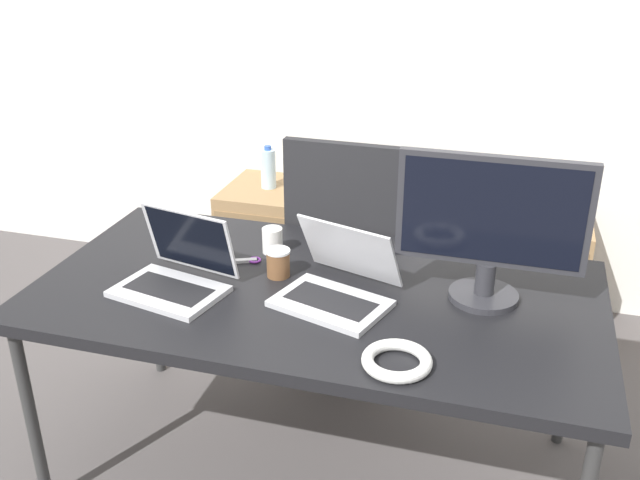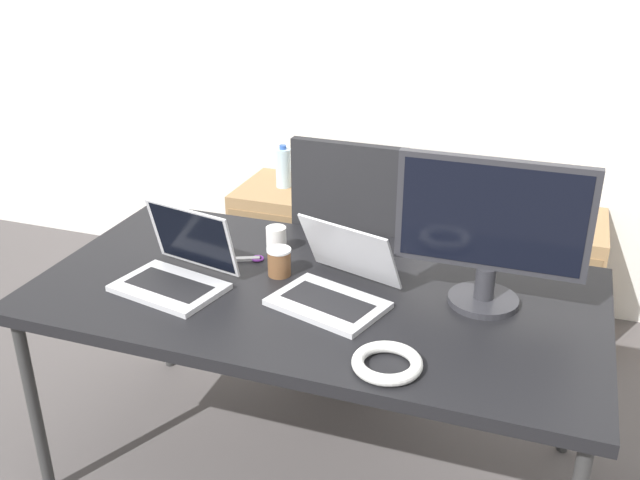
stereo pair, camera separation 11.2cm
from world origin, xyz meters
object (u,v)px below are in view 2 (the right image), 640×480
cabinet_left (285,239)px  water_bottle (283,168)px  cabinet_right (550,278)px  monitor (491,230)px  laptop_left (177,270)px  coffee_cup_white (276,239)px  office_chair (360,284)px  cable_coil (387,363)px  laptop_right (335,285)px  coffee_cup_brown (279,262)px

cabinet_left → water_bottle: (-0.00, 0.00, 0.38)m
cabinet_right → monitor: (-0.19, -1.14, 0.69)m
water_bottle → laptop_left: size_ratio=0.58×
coffee_cup_white → cabinet_right: bearing=47.6°
office_chair → water_bottle: (-0.56, 0.54, 0.28)m
water_bottle → cable_coil: bearing=-59.3°
laptop_right → coffee_cup_brown: (-0.22, 0.09, -0.00)m
laptop_right → monitor: monitor is taller
water_bottle → coffee_cup_brown: coffee_cup_brown is taller
water_bottle → monitor: (1.12, -1.15, 0.30)m
cabinet_left → cabinet_right: (1.31, 0.00, 0.00)m
coffee_cup_brown → cable_coil: coffee_cup_brown is taller
laptop_left → cable_coil: (0.75, -0.23, -0.03)m
laptop_right → coffee_cup_white: 0.40m
cabinet_left → coffee_cup_white: bearing=-69.0°
water_bottle → monitor: size_ratio=0.38×
cabinet_left → cable_coil: 1.89m
cabinet_right → water_bottle: (-1.31, 0.00, 0.38)m
monitor → cable_coil: size_ratio=3.00×
cabinet_right → coffee_cup_brown: (-0.85, -1.18, 0.49)m
cabinet_right → water_bottle: bearing=179.9°
cabinet_left → coffee_cup_brown: bearing=-68.3°
coffee_cup_white → coffee_cup_brown: coffee_cup_brown is taller
water_bottle → monitor: bearing=-45.6°
coffee_cup_brown → laptop_left: bearing=-149.2°
laptop_right → coffee_cup_white: bearing=139.7°
office_chair → coffee_cup_brown: size_ratio=11.36×
coffee_cup_white → cable_coil: coffee_cup_white is taller
monitor → water_bottle: bearing=134.4°
laptop_right → cable_coil: laptop_right is taller
cabinet_left → coffee_cup_white: coffee_cup_white is taller
office_chair → monitor: size_ratio=1.90×
laptop_right → cable_coil: (0.24, -0.30, -0.03)m
office_chair → cabinet_left: size_ratio=1.85×
cabinet_right → coffee_cup_brown: bearing=-125.7°
office_chair → coffee_cup_brown: office_chair is taller
water_bottle → cable_coil: (0.93, -1.58, 0.08)m
water_bottle → coffee_cup_white: (0.39, -1.02, 0.11)m
laptop_left → coffee_cup_brown: bearing=30.8°
monitor → coffee_cup_white: 0.77m
water_bottle → cable_coil: water_bottle is taller
office_chair → cabinet_right: office_chair is taller
monitor → laptop_right: bearing=-163.8°
cabinet_left → coffee_cup_brown: coffee_cup_brown is taller
laptop_right → cabinet_right: bearing=63.9°
cabinet_left → laptop_right: (0.69, -1.27, 0.49)m
laptop_right → coffee_cup_brown: laptop_right is taller
water_bottle → cabinet_left: bearing=-90.0°
coffee_cup_white → coffee_cup_brown: 0.18m
office_chair → monitor: 1.01m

